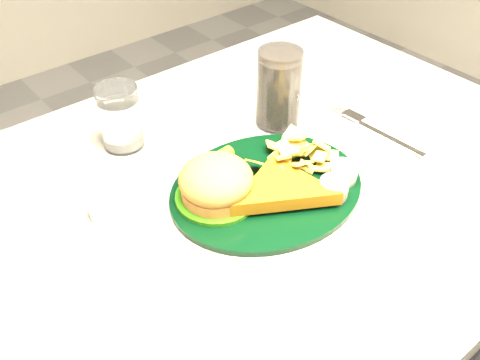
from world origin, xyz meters
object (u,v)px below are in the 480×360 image
object	(u,v)px
table	(235,329)
dinner_plate	(267,173)
fork_napkin	(386,136)
water_glass	(120,117)
cola_glass	(279,89)

from	to	relation	value
table	dinner_plate	world-z (taller)	dinner_plate
table	dinner_plate	xyz separation A→B (m)	(0.04, -0.03, 0.41)
fork_napkin	water_glass	bearing A→B (deg)	139.19
table	fork_napkin	distance (m)	0.49
dinner_plate	cola_glass	distance (m)	0.20
water_glass	cola_glass	bearing A→B (deg)	-25.36
table	water_glass	bearing A→B (deg)	108.04
table	water_glass	distance (m)	0.49
water_glass	fork_napkin	distance (m)	0.47
cola_glass	table	bearing A→B (deg)	-151.78
fork_napkin	cola_glass	bearing A→B (deg)	121.98
cola_glass	dinner_plate	bearing A→B (deg)	-137.27
table	fork_napkin	xyz separation A→B (m)	(0.30, -0.06, 0.38)
dinner_plate	fork_napkin	xyz separation A→B (m)	(0.26, -0.03, -0.03)
dinner_plate	cola_glass	world-z (taller)	cola_glass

